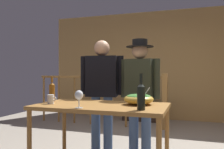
{
  "coord_description": "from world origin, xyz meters",
  "views": [
    {
      "loc": [
        0.68,
        -2.95,
        1.16
      ],
      "look_at": [
        -0.26,
        -0.14,
        1.14
      ],
      "focal_mm": 37.98,
      "sensor_mm": 36.0,
      "label": 1
    }
  ],
  "objects": [
    {
      "name": "wine_glass",
      "position": [
        -0.37,
        -0.84,
        0.93
      ],
      "size": [
        0.09,
        0.09,
        0.18
      ],
      "color": "silver",
      "rests_on": "serving_table"
    },
    {
      "name": "wine_bottle_amber",
      "position": [
        -0.9,
        -0.5,
        0.93
      ],
      "size": [
        0.07,
        0.07,
        0.3
      ],
      "color": "brown",
      "rests_on": "serving_table"
    },
    {
      "name": "mug_white",
      "position": [
        -0.82,
        -0.64,
        0.86
      ],
      "size": [
        0.11,
        0.07,
        0.1
      ],
      "color": "white",
      "rests_on": "serving_table"
    },
    {
      "name": "flat_screen_tv",
      "position": [
        -0.45,
        2.72,
        0.67
      ],
      "size": [
        0.52,
        0.12,
        0.42
      ],
      "color": "black",
      "rests_on": "tv_console"
    },
    {
      "name": "wine_bottle_dark",
      "position": [
        0.24,
        -0.76,
        0.94
      ],
      "size": [
        0.08,
        0.08,
        0.34
      ],
      "color": "black",
      "rests_on": "serving_table"
    },
    {
      "name": "serving_table",
      "position": [
        -0.26,
        -0.51,
        0.73
      ],
      "size": [
        1.43,
        0.8,
        0.81
      ],
      "color": "#9E6B33",
      "rests_on": "ground_plane"
    },
    {
      "name": "back_wall",
      "position": [
        0.0,
        3.1,
        1.35
      ],
      "size": [
        5.9,
        0.1,
        2.71
      ],
      "primitive_type": "cube",
      "color": "tan",
      "rests_on": "ground_plane"
    },
    {
      "name": "tv_console",
      "position": [
        -0.45,
        2.75,
        0.21
      ],
      "size": [
        0.9,
        0.4,
        0.43
      ],
      "primitive_type": "cube",
      "color": "#38281E",
      "rests_on": "ground_plane"
    },
    {
      "name": "person_standing_left",
      "position": [
        -0.54,
        0.23,
        0.97
      ],
      "size": [
        0.62,
        0.28,
        1.62
      ],
      "rotation": [
        0.0,
        0.0,
        3.29
      ],
      "color": "#3D5684",
      "rests_on": "ground_plane"
    },
    {
      "name": "person_standing_right",
      "position": [
        0.02,
        0.23,
        0.95
      ],
      "size": [
        0.55,
        0.37,
        1.61
      ],
      "rotation": [
        0.0,
        0.0,
        3.0
      ],
      "color": "#3D5684",
      "rests_on": "ground_plane"
    },
    {
      "name": "salad_bowl",
      "position": [
        0.13,
        -0.39,
        0.87
      ],
      "size": [
        0.33,
        0.33,
        0.2
      ],
      "color": "gold",
      "rests_on": "serving_table"
    },
    {
      "name": "stair_railing",
      "position": [
        -0.83,
        1.95,
        0.68
      ],
      "size": [
        2.97,
        0.1,
        1.14
      ],
      "color": "#9E6B33",
      "rests_on": "ground_plane"
    }
  ]
}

